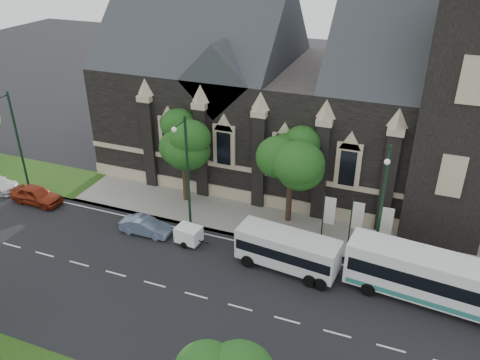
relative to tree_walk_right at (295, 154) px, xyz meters
The scene contains 16 objects.
ground 12.61m from the tree_walk_right, 106.69° to the right, with size 160.00×160.00×0.00m, color black.
sidewalk 6.69m from the tree_walk_right, 159.33° to the right, with size 80.00×5.00×0.15m, color gray.
museum 8.62m from the tree_walk_right, 76.72° to the left, with size 40.00×17.70×29.90m.
tree_walk_right is the anchor object (origin of this frame).
tree_walk_left 9.01m from the tree_walk_right, behind, with size 3.91×3.91×7.64m.
street_lamp_near 7.72m from the tree_walk_right, 28.06° to the right, with size 0.36×1.88×9.00m.
street_lamp_mid 8.10m from the tree_walk_right, 153.35° to the right, with size 0.36×1.88×9.00m.
street_lamp_far 23.50m from the tree_walk_right, behind, with size 0.36×1.88×9.00m.
banner_flag_left 4.92m from the tree_walk_right, 29.10° to the right, with size 0.90×0.10×4.00m.
banner_flag_center 6.36m from the tree_walk_right, 18.64° to the right, with size 0.90×0.10×4.00m.
banner_flag_right 8.05m from the tree_walk_right, 13.60° to the right, with size 0.90×0.10×4.00m.
tour_coach 13.14m from the tree_walk_right, 28.49° to the right, with size 11.52×3.59×3.31m.
shuttle_bus 7.44m from the tree_walk_right, 76.99° to the right, with size 7.13×3.10×2.67m.
box_trailer 9.82m from the tree_walk_right, 137.19° to the right, with size 2.63×1.55×1.37m.
sedan 12.50m from the tree_walk_right, 149.60° to the right, with size 1.37×3.94×1.30m, color #7284A5.
car_far_red 21.97m from the tree_walk_right, 166.27° to the right, with size 1.82×4.53×1.54m, color maroon.
Camera 1 is at (11.20, -21.14, 20.81)m, focal length 36.25 mm.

